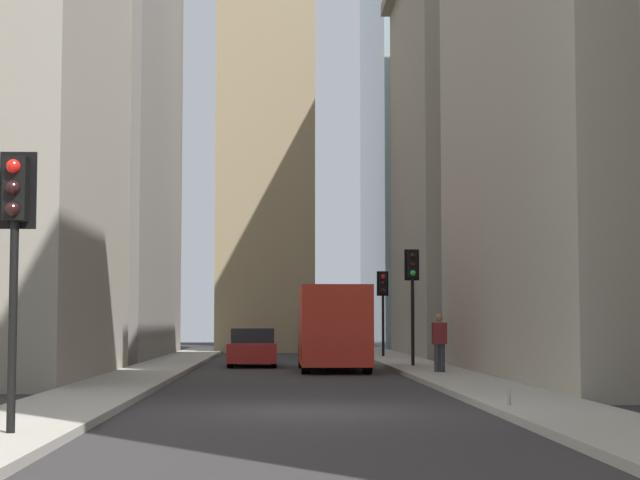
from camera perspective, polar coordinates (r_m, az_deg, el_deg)
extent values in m
plane|color=#302D30|center=(20.82, -0.86, -8.86)|extent=(135.00, 135.00, 0.00)
cube|color=#A8A399|center=(21.19, -13.25, -8.48)|extent=(90.00, 2.20, 0.14)
cube|color=#A8A399|center=(21.40, 11.41, -8.46)|extent=(90.00, 2.20, 0.14)
cube|color=gray|center=(53.64, 9.79, 5.49)|extent=(13.99, 10.00, 21.37)
cube|color=gray|center=(51.96, -13.55, 9.01)|extent=(17.75, 10.00, 26.95)
cube|color=#9E8966|center=(61.70, -2.83, 4.25)|extent=(5.34, 5.34, 21.55)
cube|color=red|center=(36.64, 0.75, -4.45)|extent=(4.60, 2.25, 2.60)
cube|color=#38383D|center=(39.84, 0.51, -4.93)|extent=(1.90, 2.25, 1.90)
cube|color=black|center=(39.83, 0.51, -4.07)|extent=(1.92, 2.09, 0.64)
cylinder|color=black|center=(39.91, 1.93, -6.01)|extent=(0.88, 0.28, 0.88)
cylinder|color=black|center=(39.82, -0.92, -6.02)|extent=(0.88, 0.28, 0.88)
cylinder|color=black|center=(35.33, 2.47, -6.24)|extent=(0.88, 0.28, 0.88)
cylinder|color=black|center=(35.22, -0.74, -6.25)|extent=(0.88, 0.28, 0.88)
cube|color=maroon|center=(41.30, -3.50, -5.82)|extent=(4.30, 1.78, 0.70)
cube|color=black|center=(41.49, -3.49, -4.96)|extent=(2.10, 1.58, 0.54)
cylinder|color=black|center=(39.95, -2.41, -6.18)|extent=(0.64, 0.22, 0.64)
cylinder|color=black|center=(39.98, -4.66, -6.17)|extent=(0.64, 0.22, 0.64)
cylinder|color=black|center=(42.65, -2.40, -6.06)|extent=(0.64, 0.22, 0.64)
cylinder|color=black|center=(42.68, -4.51, -6.04)|extent=(0.64, 0.22, 0.64)
cylinder|color=black|center=(15.93, -15.63, -4.32)|extent=(0.12, 0.12, 2.94)
cube|color=black|center=(16.04, -15.49, 2.56)|extent=(0.28, 0.32, 0.90)
cube|color=black|center=(16.19, -15.37, 2.50)|extent=(0.03, 0.52, 1.10)
sphere|color=red|center=(15.92, -15.60, 3.70)|extent=(0.20, 0.20, 0.20)
sphere|color=black|center=(15.89, -15.63, 2.63)|extent=(0.20, 0.20, 0.20)
sphere|color=black|center=(15.85, -15.65, 1.55)|extent=(0.20, 0.20, 0.20)
cylinder|color=black|center=(38.74, 4.82, -4.22)|extent=(0.12, 0.12, 3.08)
cube|color=black|center=(38.79, 4.80, -1.28)|extent=(0.28, 0.32, 0.90)
cube|color=black|center=(38.94, 4.78, -1.29)|extent=(0.03, 0.52, 1.10)
sphere|color=black|center=(38.65, 4.83, -0.83)|extent=(0.20, 0.20, 0.20)
sphere|color=black|center=(38.63, 4.83, -1.27)|extent=(0.20, 0.20, 0.20)
sphere|color=green|center=(38.61, 4.84, -1.71)|extent=(0.20, 0.20, 0.20)
cylinder|color=black|center=(48.99, 3.29, -4.41)|extent=(0.12, 0.12, 2.77)
cube|color=black|center=(49.01, 3.28, -2.26)|extent=(0.28, 0.32, 0.90)
cube|color=black|center=(49.17, 3.26, -2.27)|extent=(0.03, 0.52, 1.10)
sphere|color=red|center=(48.87, 3.29, -1.90)|extent=(0.20, 0.20, 0.20)
sphere|color=black|center=(48.86, 3.30, -2.25)|extent=(0.20, 0.20, 0.20)
sphere|color=black|center=(48.85, 3.30, -2.61)|extent=(0.20, 0.20, 0.20)
cylinder|color=#33333D|center=(33.84, 6.36, -6.10)|extent=(0.16, 0.16, 0.85)
cylinder|color=#33333D|center=(33.81, 6.07, -6.10)|extent=(0.16, 0.16, 0.85)
cube|color=maroon|center=(33.81, 6.20, -4.83)|extent=(0.26, 0.44, 0.66)
sphere|color=#936B4C|center=(33.81, 6.20, -4.02)|extent=(0.22, 0.22, 0.22)
cylinder|color=#999EA3|center=(20.81, 9.75, -8.14)|extent=(0.07, 0.07, 0.20)
cylinder|color=#999EA3|center=(20.80, 9.75, -7.77)|extent=(0.03, 0.03, 0.07)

